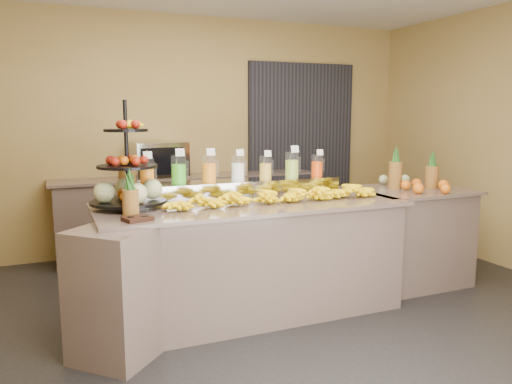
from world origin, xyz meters
TOP-DOWN VIEW (x-y plane):
  - ground at (0.00, 0.00)m, footprint 6.00×6.00m
  - room_envelope at (0.19, 0.79)m, footprint 6.04×5.02m
  - buffet_counter at (-0.12, 0.26)m, footprint 2.75×1.25m
  - right_counter at (1.70, 0.40)m, footprint 1.08×0.88m
  - back_ledge at (0.00, 2.25)m, footprint 3.10×0.55m
  - pitcher_tray at (-0.01, 0.58)m, footprint 1.85×0.30m
  - juice_pitcher_orange_a at (-0.79, 0.58)m, footprint 0.12×0.12m
  - juice_pitcher_green at (-0.53, 0.58)m, footprint 0.13×0.13m
  - juice_pitcher_orange_b at (-0.27, 0.58)m, footprint 0.12×0.13m
  - juice_pitcher_milk at (-0.01, 0.58)m, footprint 0.12×0.12m
  - juice_pitcher_lemon at (0.25, 0.58)m, footprint 0.11×0.11m
  - juice_pitcher_lime at (0.51, 0.58)m, footprint 0.12×0.13m
  - juice_pitcher_orange_c at (0.77, 0.58)m, footprint 0.11×0.11m
  - banana_heap at (0.21, 0.26)m, footprint 1.84×0.17m
  - fruit_stand at (-0.92, 0.47)m, footprint 0.62×0.62m
  - condiment_caddy at (-0.98, -0.05)m, footprint 0.22×0.19m
  - pineapple_left_a at (-1.00, 0.10)m, footprint 0.11×0.11m
  - pineapple_left_b at (-0.92, 0.78)m, footprint 0.14×0.14m
  - right_fruit_pile at (1.74, 0.32)m, footprint 0.49×0.47m
  - oven_warmer at (-0.35, 2.25)m, footprint 0.64×0.48m

SIDE VIEW (x-z plane):
  - ground at x=0.00m, z-range 0.00..0.00m
  - buffet_counter at x=-0.12m, z-range 0.00..0.93m
  - back_ledge at x=0.00m, z-range 0.00..0.93m
  - right_counter at x=1.70m, z-range 0.00..0.93m
  - condiment_caddy at x=-0.98m, z-range 0.93..0.96m
  - banana_heap at x=0.21m, z-range 0.92..1.07m
  - pitcher_tray at x=-0.01m, z-range 0.93..1.08m
  - right_fruit_pile at x=1.74m, z-range 0.88..1.14m
  - pineapple_left_a at x=-1.00m, z-range 0.88..1.23m
  - pineapple_left_b at x=-0.92m, z-range 0.88..1.30m
  - oven_warmer at x=-0.35m, z-range 0.93..1.33m
  - fruit_stand at x=-0.92m, z-range 0.73..1.55m
  - juice_pitcher_orange_c at x=0.77m, z-range 1.04..1.30m
  - juice_pitcher_lemon at x=0.25m, z-range 1.04..1.30m
  - juice_pitcher_milk at x=-0.01m, z-range 1.03..1.32m
  - juice_pitcher_orange_a at x=-0.79m, z-range 1.03..1.32m
  - juice_pitcher_orange_b at x=-0.27m, z-range 1.03..1.33m
  - juice_pitcher_lime at x=0.51m, z-range 1.03..1.33m
  - juice_pitcher_green at x=-0.53m, z-range 1.03..1.33m
  - room_envelope at x=0.19m, z-range 0.47..3.29m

